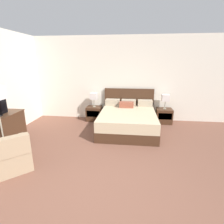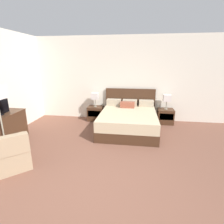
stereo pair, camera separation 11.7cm
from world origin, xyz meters
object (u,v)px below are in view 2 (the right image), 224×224
at_px(bed, 128,120).
at_px(nightstand_right, 165,116).
at_px(dresser, 2,130).
at_px(nightstand_left, 96,113).
at_px(table_lamp_left, 95,96).
at_px(armchair_by_window, 9,155).
at_px(table_lamp_right, 167,98).

xyz_separation_m(bed, nightstand_right, (1.21, 0.73, -0.07)).
bearing_deg(dresser, nightstand_left, 49.83).
bearing_deg(nightstand_right, table_lamp_left, 179.97).
distance_m(nightstand_right, table_lamp_left, 2.49).
height_order(bed, table_lamp_left, bed).
relative_size(bed, table_lamp_left, 4.21).
bearing_deg(nightstand_right, armchair_by_window, -137.27).
distance_m(nightstand_left, table_lamp_left, 0.62).
relative_size(nightstand_left, armchair_by_window, 0.53).
distance_m(table_lamp_right, armchair_by_window, 4.64).
xyz_separation_m(nightstand_right, table_lamp_left, (-2.42, 0.00, 0.62)).
xyz_separation_m(nightstand_left, armchair_by_window, (-0.96, -3.12, 0.04)).
relative_size(bed, nightstand_right, 4.02).
relative_size(nightstand_right, table_lamp_right, 1.05).
relative_size(bed, armchair_by_window, 2.14).
distance_m(nightstand_right, dresser, 4.81).
bearing_deg(nightstand_right, bed, -148.90).
bearing_deg(nightstand_right, dresser, -152.76).
distance_m(table_lamp_left, dresser, 2.92).
height_order(bed, table_lamp_right, bed).
bearing_deg(dresser, nightstand_right, 27.24).
bearing_deg(armchair_by_window, dresser, 134.07).
xyz_separation_m(nightstand_left, table_lamp_right, (2.42, 0.00, 0.62)).
height_order(table_lamp_right, dresser, table_lamp_right).
relative_size(dresser, armchair_by_window, 1.40).
bearing_deg(table_lamp_left, nightstand_left, -90.00).
distance_m(bed, table_lamp_left, 1.51).
bearing_deg(table_lamp_left, armchair_by_window, -107.15).
relative_size(bed, nightstand_left, 4.02).
height_order(bed, nightstand_left, bed).
distance_m(dresser, armchair_by_window, 1.29).
bearing_deg(bed, dresser, -154.36).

